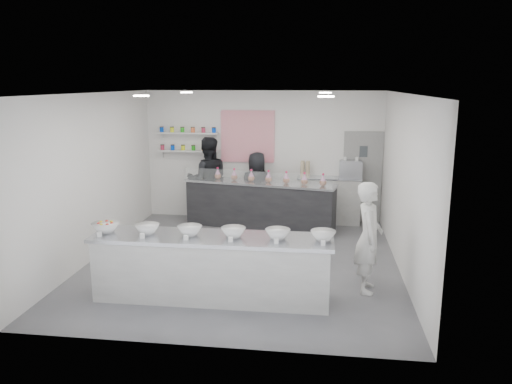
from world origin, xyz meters
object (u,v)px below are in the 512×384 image
espresso_ledge (329,200)px  staff_left (208,180)px  prep_counter (212,267)px  espresso_machine (351,170)px  woman_prep (369,237)px  staff_right (257,188)px  back_bar (260,205)px

espresso_ledge → staff_left: (-2.77, -0.21, 0.45)m
prep_counter → espresso_machine: espresso_machine is taller
espresso_ledge → espresso_machine: espresso_machine is taller
woman_prep → espresso_ledge: bearing=11.3°
woman_prep → staff_left: size_ratio=0.88×
espresso_machine → staff_left: 3.26m
prep_counter → woman_prep: size_ratio=2.06×
prep_counter → staff_right: size_ratio=2.16×
prep_counter → woman_prep: (2.32, 0.60, 0.38)m
staff_right → prep_counter: bearing=82.8°
staff_left → staff_right: bearing=166.1°
woman_prep → staff_right: size_ratio=1.05×
staff_left → staff_right: staff_left is taller
back_bar → espresso_machine: bearing=27.6°
prep_counter → espresso_ledge: bearing=67.8°
espresso_ledge → espresso_machine: (0.47, 0.00, 0.73)m
prep_counter → staff_left: staff_left is taller
woman_prep → staff_left: bearing=45.8°
woman_prep → staff_right: bearing=34.2°
espresso_ledge → staff_right: 1.67m
staff_right → espresso_machine: bearing=179.4°
espresso_ledge → woman_prep: (0.56, -3.78, 0.33)m
back_bar → woman_prep: size_ratio=1.95×
woman_prep → staff_right: woman_prep is taller
prep_counter → staff_left: bearing=103.3°
back_bar → woman_prep: woman_prep is taller
staff_left → staff_right: (1.14, 0.03, -0.16)m
prep_counter → espresso_ledge: 4.72m
espresso_machine → woman_prep: bearing=-88.6°
prep_counter → espresso_ledge: espresso_ledge is taller
prep_counter → staff_left: (-1.01, 4.17, 0.50)m
espresso_ledge → woman_prep: 3.83m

